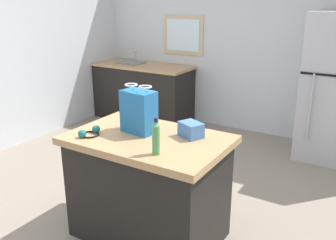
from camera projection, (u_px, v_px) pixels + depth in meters
ground at (142, 207)px, 3.53m from camera, size 6.36×6.36×0.00m
back_wall at (247, 41)px, 5.26m from camera, size 4.82×0.13×2.64m
kitchen_island at (149, 187)px, 2.99m from camera, size 1.23×0.81×0.88m
refrigerator at (336, 88)px, 4.40m from camera, size 0.72×0.76×1.76m
sink_counter at (143, 91)px, 5.98m from camera, size 1.61×0.67×1.08m
shopping_bag at (139, 111)px, 2.90m from camera, size 0.28×0.19×0.38m
small_box at (191, 130)px, 2.83m from camera, size 0.21×0.19×0.12m
bottle at (156, 138)px, 2.50m from camera, size 0.05×0.05×0.26m
ear_defenders at (89, 133)px, 2.87m from camera, size 0.17×0.20×0.06m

